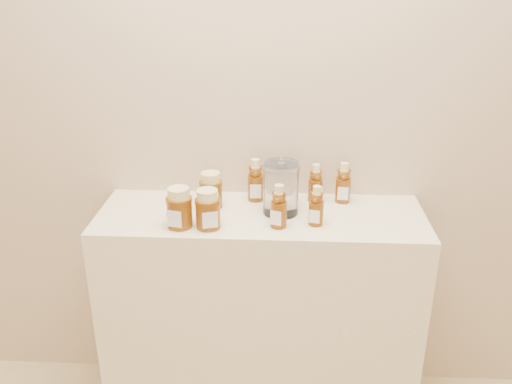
# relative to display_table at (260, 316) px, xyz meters

# --- Properties ---
(wall_back) EXTENTS (3.50, 0.02, 2.70)m
(wall_back) POSITION_rel_display_table_xyz_m (0.00, 0.20, 0.90)
(wall_back) COLOR tan
(wall_back) RESTS_ON ground
(display_table) EXTENTS (1.20, 0.40, 0.90)m
(display_table) POSITION_rel_display_table_xyz_m (0.00, 0.00, 0.00)
(display_table) COLOR beige
(display_table) RESTS_ON ground
(bear_bottle_back_left) EXTENTS (0.07, 0.07, 0.19)m
(bear_bottle_back_left) POSITION_rel_display_table_xyz_m (-0.03, 0.13, 0.54)
(bear_bottle_back_left) COLOR #5D2B07
(bear_bottle_back_left) RESTS_ON display_table
(bear_bottle_back_mid) EXTENTS (0.07, 0.07, 0.17)m
(bear_bottle_back_mid) POSITION_rel_display_table_xyz_m (0.20, 0.13, 0.53)
(bear_bottle_back_mid) COLOR #5D2B07
(bear_bottle_back_mid) RESTS_ON display_table
(bear_bottle_back_right) EXTENTS (0.06, 0.06, 0.18)m
(bear_bottle_back_right) POSITION_rel_display_table_xyz_m (0.31, 0.13, 0.54)
(bear_bottle_back_right) COLOR #5D2B07
(bear_bottle_back_right) RESTS_ON display_table
(bear_bottle_front_left) EXTENTS (0.08, 0.08, 0.18)m
(bear_bottle_front_left) POSITION_rel_display_table_xyz_m (0.07, -0.10, 0.54)
(bear_bottle_front_left) COLOR #5D2B07
(bear_bottle_front_left) RESTS_ON display_table
(bear_bottle_front_right) EXTENTS (0.07, 0.07, 0.16)m
(bear_bottle_front_right) POSITION_rel_display_table_xyz_m (0.20, -0.07, 0.53)
(bear_bottle_front_right) COLOR #5D2B07
(bear_bottle_front_right) RESTS_ON display_table
(honey_jar_left) EXTENTS (0.11, 0.11, 0.14)m
(honey_jar_left) POSITION_rel_display_table_xyz_m (-0.28, -0.11, 0.52)
(honey_jar_left) COLOR #5D2B07
(honey_jar_left) RESTS_ON display_table
(honey_jar_back) EXTENTS (0.10, 0.10, 0.14)m
(honey_jar_back) POSITION_rel_display_table_xyz_m (-0.19, 0.05, 0.52)
(honey_jar_back) COLOR #5D2B07
(honey_jar_back) RESTS_ON display_table
(honey_jar_front) EXTENTS (0.11, 0.11, 0.14)m
(honey_jar_front) POSITION_rel_display_table_xyz_m (-0.18, -0.12, 0.52)
(honey_jar_front) COLOR #5D2B07
(honey_jar_front) RESTS_ON display_table
(glass_canister) EXTENTS (0.14, 0.14, 0.21)m
(glass_canister) POSITION_rel_display_table_xyz_m (0.07, 0.02, 0.55)
(glass_canister) COLOR white
(glass_canister) RESTS_ON display_table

